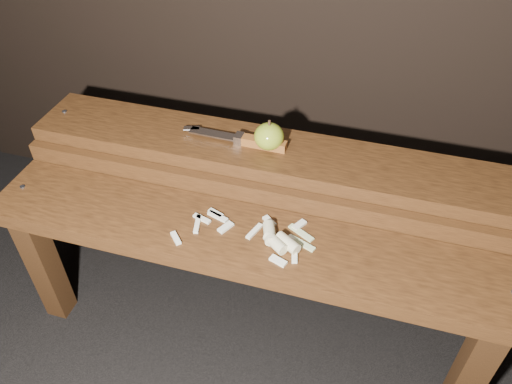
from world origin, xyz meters
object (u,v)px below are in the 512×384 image
(bench_front_tier, at_px, (241,258))
(knife, at_px, (251,141))
(bench_rear_tier, at_px, (268,176))
(apple, at_px, (269,136))

(bench_front_tier, bearing_deg, knife, 101.11)
(knife, bearing_deg, bench_front_tier, -78.89)
(bench_rear_tier, distance_m, knife, 0.11)
(bench_front_tier, xyz_separation_m, knife, (-0.05, 0.23, 0.16))
(bench_rear_tier, height_order, knife, knife)
(bench_rear_tier, bearing_deg, apple, 90.87)
(bench_front_tier, xyz_separation_m, bench_rear_tier, (0.00, 0.23, 0.06))
(bench_front_tier, height_order, apple, apple)
(apple, distance_m, knife, 0.05)
(apple, bearing_deg, bench_rear_tier, -89.13)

